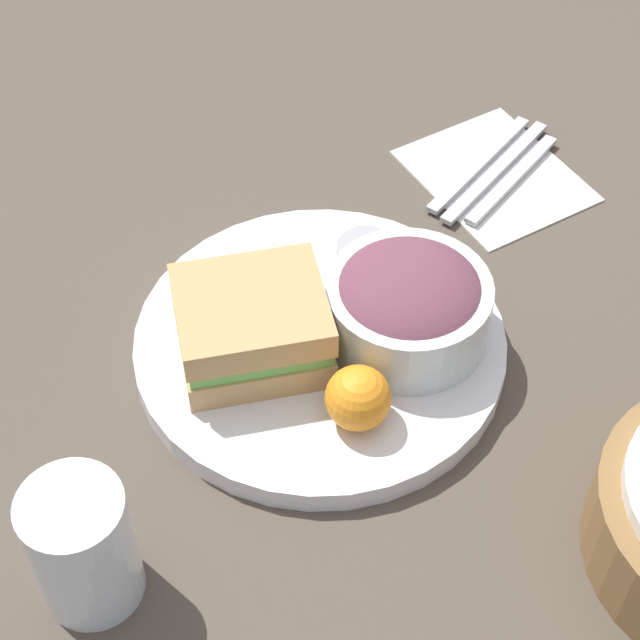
{
  "coord_description": "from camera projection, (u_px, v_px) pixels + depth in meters",
  "views": [
    {
      "loc": [
        0.28,
        0.48,
        0.67
      ],
      "look_at": [
        0.0,
        0.0,
        0.04
      ],
      "focal_mm": 60.0,
      "sensor_mm": 36.0,
      "label": 1
    }
  ],
  "objects": [
    {
      "name": "drink_glass",
      "position": [
        83.0,
        547.0,
        0.69
      ],
      "size": [
        0.07,
        0.07,
        0.1
      ],
      "primitive_type": "cylinder",
      "color": "silver",
      "rests_on": "ground_plane"
    },
    {
      "name": "salad_bowl",
      "position": [
        408.0,
        304.0,
        0.83
      ],
      "size": [
        0.13,
        0.13,
        0.07
      ],
      "color": "silver",
      "rests_on": "plate"
    },
    {
      "name": "knife",
      "position": [
        496.0,
        171.0,
        1.01
      ],
      "size": [
        0.17,
        0.08,
        0.01
      ],
      "primitive_type": "cube",
      "rotation": [
        0.0,
        0.0,
        3.53
      ],
      "color": "#B2B2B7",
      "rests_on": "napkin"
    },
    {
      "name": "fork",
      "position": [
        479.0,
        164.0,
        1.01
      ],
      "size": [
        0.16,
        0.07,
        0.01
      ],
      "primitive_type": "cube",
      "rotation": [
        0.0,
        0.0,
        3.53
      ],
      "color": "#B2B2B7",
      "rests_on": "napkin"
    },
    {
      "name": "dressing_cup",
      "position": [
        366.0,
        259.0,
        0.89
      ],
      "size": [
        0.05,
        0.05,
        0.03
      ],
      "primitive_type": "cylinder",
      "color": "#99999E",
      "rests_on": "plate"
    },
    {
      "name": "plate",
      "position": [
        320.0,
        345.0,
        0.86
      ],
      "size": [
        0.3,
        0.3,
        0.02
      ],
      "primitive_type": "cylinder",
      "color": "silver",
      "rests_on": "ground_plane"
    },
    {
      "name": "orange_wedge",
      "position": [
        358.0,
        398.0,
        0.78
      ],
      "size": [
        0.05,
        0.05,
        0.05
      ],
      "primitive_type": "sphere",
      "color": "orange",
      "rests_on": "plate"
    },
    {
      "name": "napkin",
      "position": [
        495.0,
        175.0,
        1.01
      ],
      "size": [
        0.13,
        0.16,
        0.0
      ],
      "primitive_type": "cube",
      "color": "white",
      "rests_on": "ground_plane"
    },
    {
      "name": "spoon",
      "position": [
        512.0,
        179.0,
        1.0
      ],
      "size": [
        0.14,
        0.07,
        0.01
      ],
      "primitive_type": "cube",
      "rotation": [
        0.0,
        0.0,
        3.53
      ],
      "color": "#B2B2B7",
      "rests_on": "napkin"
    },
    {
      "name": "ground_plane",
      "position": [
        320.0,
        353.0,
        0.87
      ],
      "size": [
        4.0,
        4.0,
        0.0
      ],
      "primitive_type": "plane",
      "color": "#4C4238"
    },
    {
      "name": "sandwich",
      "position": [
        252.0,
        326.0,
        0.82
      ],
      "size": [
        0.14,
        0.13,
        0.06
      ],
      "color": "tan",
      "rests_on": "plate"
    }
  ]
}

